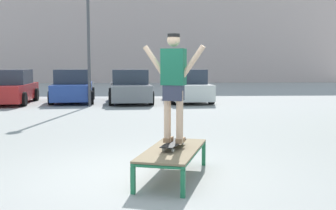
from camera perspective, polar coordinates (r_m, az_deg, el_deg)
ground_plane at (r=6.78m, az=-4.45°, el=-9.66°), size 120.00×120.00×0.00m
building_facade at (r=40.38m, az=-3.21°, el=12.61°), size 36.16×4.00×13.28m
skate_box at (r=6.59m, az=0.64°, el=-6.38°), size 1.26×2.04×0.46m
skateboard at (r=6.62m, az=0.75°, el=-5.25°), size 0.47×0.82×0.09m
skater at (r=6.50m, az=0.77°, el=3.39°), size 0.96×0.42×1.69m
car_red at (r=19.91m, az=-20.63°, el=2.18°), size 2.13×4.31×1.50m
car_blue at (r=19.95m, az=-12.77°, el=2.41°), size 2.26×4.36×1.50m
car_grey at (r=19.22m, az=-5.21°, el=2.41°), size 2.19×4.33×1.50m
car_white at (r=19.58m, az=2.58°, el=2.49°), size 2.17×4.32×1.50m
light_post at (r=17.75m, az=-10.79°, el=12.19°), size 0.36×0.36×5.83m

